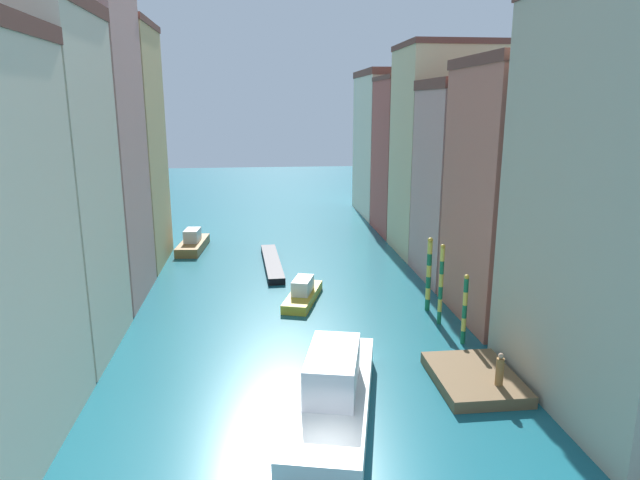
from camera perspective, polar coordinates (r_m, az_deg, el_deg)
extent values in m
plane|color=#196070|center=(43.76, -3.26, -3.56)|extent=(154.00, 154.00, 0.00)
cube|color=beige|center=(32.00, -28.02, 4.31)|extent=(7.83, 8.00, 17.27)
cube|color=tan|center=(39.74, -23.98, 9.66)|extent=(7.83, 8.11, 21.94)
cube|color=#DBB77A|center=(48.22, -20.74, 8.52)|extent=(7.83, 8.43, 18.69)
cube|color=brown|center=(48.45, -21.75, 19.87)|extent=(7.99, 8.60, 0.50)
cube|color=#C6705B|center=(35.92, 20.41, 4.10)|extent=(7.83, 8.24, 15.03)
cube|color=brown|center=(35.58, 21.49, 16.60)|extent=(7.99, 8.41, 0.62)
cube|color=tan|center=(43.33, 15.59, 5.24)|extent=(7.83, 7.33, 13.94)
cube|color=brown|center=(42.93, 16.24, 14.97)|extent=(7.99, 7.47, 0.76)
cube|color=beige|center=(50.31, 12.48, 8.55)|extent=(7.83, 7.80, 17.46)
cube|color=brown|center=(50.35, 13.03, 18.74)|extent=(7.99, 7.96, 0.46)
cube|color=#B25147|center=(58.18, 9.85, 8.21)|extent=(7.83, 8.05, 15.21)
cube|color=brown|center=(57.98, 10.17, 15.93)|extent=(7.99, 8.21, 0.44)
cube|color=beige|center=(67.81, 7.51, 9.38)|extent=(7.83, 11.60, 15.99)
cube|color=brown|center=(67.71, 7.74, 16.46)|extent=(7.99, 11.83, 0.76)
cube|color=brown|center=(28.35, 15.45, -13.43)|extent=(3.77, 5.07, 0.56)
cylinder|color=olive|center=(27.17, 17.83, -12.66)|extent=(0.36, 0.36, 1.29)
sphere|color=tan|center=(26.84, 17.96, -11.17)|extent=(0.26, 0.26, 0.26)
cylinder|color=#197247|center=(32.50, 14.35, -9.55)|extent=(0.25, 0.25, 0.75)
cylinder|color=#E5D14C|center=(32.22, 14.43, -8.32)|extent=(0.25, 0.25, 0.75)
cylinder|color=#197247|center=(31.95, 14.51, -7.07)|extent=(0.25, 0.25, 0.75)
cylinder|color=#E5D14C|center=(31.70, 14.59, -5.79)|extent=(0.25, 0.25, 0.75)
cylinder|color=#197247|center=(31.46, 14.67, -4.50)|extent=(0.25, 0.25, 0.75)
sphere|color=gold|center=(31.32, 14.72, -3.67)|extent=(0.28, 0.28, 0.28)
cylinder|color=#197247|center=(34.93, 12.05, -7.72)|extent=(0.25, 0.25, 0.79)
cylinder|color=#E5D14C|center=(34.66, 12.11, -6.51)|extent=(0.25, 0.25, 0.79)
cylinder|color=#197247|center=(34.40, 12.18, -5.27)|extent=(0.25, 0.25, 0.79)
cylinder|color=#E5D14C|center=(34.15, 12.24, -4.02)|extent=(0.25, 0.25, 0.79)
cylinder|color=#197247|center=(33.93, 12.31, -2.75)|extent=(0.25, 0.25, 0.79)
cylinder|color=#E5D14C|center=(33.72, 12.38, -1.47)|extent=(0.25, 0.25, 0.79)
sphere|color=gold|center=(33.59, 12.42, -0.65)|extent=(0.28, 0.28, 0.28)
cylinder|color=#197247|center=(36.98, 10.88, -6.47)|extent=(0.31, 0.31, 0.76)
cylinder|color=#E5D14C|center=(36.73, 10.93, -5.36)|extent=(0.31, 0.31, 0.76)
cylinder|color=#197247|center=(36.49, 10.98, -4.24)|extent=(0.31, 0.31, 0.76)
cylinder|color=#E5D14C|center=(36.27, 11.04, -3.11)|extent=(0.31, 0.31, 0.76)
cylinder|color=#197247|center=(36.06, 11.09, -1.96)|extent=(0.31, 0.31, 0.76)
cylinder|color=#E5D14C|center=(35.87, 11.15, -0.80)|extent=(0.31, 0.31, 0.76)
sphere|color=gold|center=(35.75, 11.18, -0.02)|extent=(0.34, 0.34, 0.34)
cube|color=white|center=(24.88, 1.30, -16.08)|extent=(5.50, 11.18, 1.24)
cube|color=silver|center=(24.18, 1.32, -13.07)|extent=(2.97, 4.54, 1.69)
cube|color=black|center=(46.15, -4.91, -2.34)|extent=(1.70, 10.35, 0.52)
cube|color=olive|center=(52.36, -12.82, -0.54)|extent=(2.57, 6.36, 0.79)
cube|color=silver|center=(52.14, -12.88, 0.48)|extent=(1.43, 2.29, 1.12)
cube|color=gold|center=(38.01, -1.76, -5.78)|extent=(3.23, 5.88, 0.60)
cube|color=silver|center=(37.75, -1.77, -4.65)|extent=(1.71, 2.45, 0.98)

